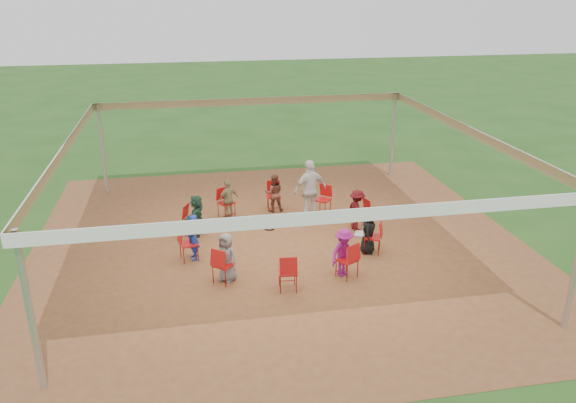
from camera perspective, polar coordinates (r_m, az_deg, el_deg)
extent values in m
plane|color=#214917|center=(15.18, -0.84, -4.29)|extent=(80.00, 80.00, 0.00)
plane|color=brown|center=(15.17, -0.85, -4.27)|extent=(13.00, 13.00, 0.00)
cylinder|color=#B2B2B7|center=(10.23, -24.71, -10.30)|extent=(0.12, 0.12, 3.00)
cylinder|color=#B2B2B7|center=(19.37, -18.33, 5.02)|extent=(0.12, 0.12, 3.00)
cylinder|color=#B2B2B7|center=(20.53, 10.62, 6.60)|extent=(0.12, 0.12, 3.00)
plane|color=white|center=(14.16, -0.91, 6.76)|extent=(10.30, 10.30, 0.00)
cube|color=white|center=(9.41, 4.48, -1.58)|extent=(10.30, 0.03, 0.24)
cube|color=white|center=(19.16, -3.59, 10.12)|extent=(10.30, 0.03, 0.24)
cube|color=white|center=(14.27, -21.81, 4.87)|extent=(0.03, 10.30, 0.24)
cube|color=white|center=(15.87, 17.88, 6.87)|extent=(0.03, 10.30, 0.24)
imported|color=black|center=(14.59, 8.15, -2.99)|extent=(0.53, 0.66, 1.19)
imported|color=#43090E|center=(15.89, 7.01, -0.88)|extent=(0.54, 0.83, 1.19)
imported|color=brown|center=(17.11, -1.44, 0.89)|extent=(0.61, 0.39, 1.19)
imported|color=#8B8057|center=(16.67, -6.08, 0.21)|extent=(0.78, 0.66, 1.19)
imported|color=#214433|center=(15.62, -9.26, -1.41)|extent=(0.82, 1.18, 1.19)
imported|color=navy|center=(14.29, -9.63, -3.62)|extent=(0.37, 0.48, 1.19)
imported|color=slate|center=(13.18, -6.27, -5.64)|extent=(0.65, 0.63, 1.19)
imported|color=#85146D|center=(13.38, 5.68, -5.18)|extent=(0.86, 0.72, 1.19)
imported|color=silver|center=(16.47, 2.26, 1.21)|extent=(1.17, 0.82, 1.81)
torus|color=black|center=(16.06, -1.96, -2.73)|extent=(0.34, 0.34, 0.03)
torus|color=black|center=(16.03, -1.79, -2.78)|extent=(0.27, 0.27, 0.03)
cube|color=#B7B7BC|center=(14.64, 7.28, -3.24)|extent=(0.36, 0.42, 0.02)
cube|color=#B7B7BC|center=(14.59, 7.77, -2.86)|extent=(0.21, 0.35, 0.23)
cube|color=#CCE0FF|center=(14.59, 7.73, -2.85)|extent=(0.17, 0.30, 0.19)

